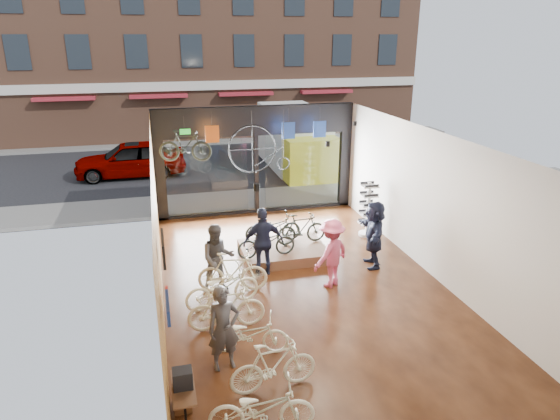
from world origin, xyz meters
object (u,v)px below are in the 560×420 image
object	(u,v)px
floor_bike_2	(249,334)
customer_5	(374,234)
sunglasses_rack	(368,209)
penny_farthing	(262,150)
floor_bike_3	(226,308)
customer_2	(263,242)
customer_3	(331,253)
display_platform	(283,252)
display_bike_left	(266,242)
floor_bike_0	(262,409)
hung_bike	(185,146)
floor_bike_4	(222,288)
display_bike_mid	(301,229)
floor_bike_1	(273,366)
street_car	(130,159)
floor_bike_5	(233,272)
box_truck	(299,142)
customer_1	(218,258)
display_bike_right	(273,228)
customer_0	(224,328)

from	to	relation	value
floor_bike_2	customer_5	world-z (taller)	customer_5
customer_5	sunglasses_rack	world-z (taller)	customer_5
customer_5	penny_farthing	xyz separation A→B (m)	(-2.20, 4.12, 1.56)
floor_bike_3	customer_2	bearing A→B (deg)	-28.64
customer_2	customer_3	world-z (taller)	customer_2
penny_farthing	customer_3	bearing A→B (deg)	-82.18
display_platform	display_bike_left	size ratio (longest dim) A/B	1.48
floor_bike_0	hung_bike	bearing A→B (deg)	10.69
floor_bike_4	customer_2	world-z (taller)	customer_2
display_bike_left	customer_3	world-z (taller)	customer_3
display_bike_left	customer_3	size ratio (longest dim) A/B	0.91
display_bike_mid	floor_bike_1	bearing A→B (deg)	154.68
floor_bike_2	hung_bike	xyz separation A→B (m)	(-0.66, 6.52, 2.51)
sunglasses_rack	street_car	bearing A→B (deg)	138.95
sunglasses_rack	display_bike_left	bearing A→B (deg)	-148.78
floor_bike_5	display_platform	size ratio (longest dim) A/B	0.72
box_truck	customer_1	world-z (taller)	box_truck
display_platform	customer_3	distance (m)	2.26
floor_bike_1	display_platform	distance (m)	5.74
floor_bike_1	customer_3	xyz separation A→B (m)	(2.33, 3.50, 0.41)
street_car	display_bike_right	size ratio (longest dim) A/B	2.92
floor_bike_5	customer_3	bearing A→B (deg)	-87.34
street_car	penny_farthing	bearing A→B (deg)	32.70
display_bike_left	penny_farthing	size ratio (longest dim) A/B	0.81
floor_bike_0	floor_bike_5	bearing A→B (deg)	4.23
display_bike_left	customer_0	xyz separation A→B (m)	(-1.74, -4.13, 0.13)
floor_bike_0	customer_5	bearing A→B (deg)	-31.22
display_platform	customer_2	bearing A→B (deg)	-129.90
floor_bike_1	customer_5	xyz separation A→B (m)	(3.86, 4.33, 0.45)
sunglasses_rack	hung_bike	world-z (taller)	hung_bike
display_bike_left	customer_0	size ratio (longest dim) A/B	0.95
display_bike_left	sunglasses_rack	xyz separation A→B (m)	(3.61, 1.44, 0.15)
customer_1	customer_5	xyz separation A→B (m)	(4.32, 0.37, 0.07)
floor_bike_3	display_platform	world-z (taller)	floor_bike_3
floor_bike_5	display_bike_left	size ratio (longest dim) A/B	1.07
display_bike_right	display_bike_mid	bearing A→B (deg)	-112.85
floor_bike_5	display_bike_right	bearing A→B (deg)	-25.39
display_bike_left	hung_bike	bearing A→B (deg)	30.58
floor_bike_1	sunglasses_rack	bearing A→B (deg)	-40.53
floor_bike_3	display_bike_left	xyz separation A→B (m)	(1.51, 2.81, 0.22)
street_car	floor_bike_4	xyz separation A→B (m)	(2.41, -12.36, -0.35)
hung_bike	floor_bike_0	bearing A→B (deg)	-164.45
floor_bike_3	sunglasses_rack	distance (m)	6.67
display_platform	floor_bike_1	bearing A→B (deg)	-106.27
customer_1	customer_5	size ratio (longest dim) A/B	0.93
penny_farthing	customer_0	bearing A→B (deg)	-107.56
penny_farthing	display_bike_left	bearing A→B (deg)	-100.80
floor_bike_4	sunglasses_rack	distance (m)	6.05
floor_bike_4	penny_farthing	world-z (taller)	penny_farthing
customer_3	customer_2	bearing A→B (deg)	-66.20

